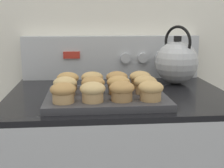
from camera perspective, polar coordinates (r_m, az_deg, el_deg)
The scene contains 16 objects.
wall_back at distance 1.43m, azimuth -0.31°, elevation 13.82°, with size 8.00×0.05×2.40m.
control_panel at distance 1.39m, azimuth -0.00°, elevation 4.93°, with size 0.77×0.07×0.19m.
muffin_pan at distance 1.02m, azimuth -1.08°, elevation -2.46°, with size 0.39×0.30×0.02m.
muffin_r0_c0 at distance 0.93m, azimuth -8.93°, elevation -1.49°, with size 0.08×0.08×0.06m.
muffin_r0_c1 at distance 0.93m, azimuth -3.55°, elevation -1.36°, with size 0.08×0.08×0.06m.
muffin_r0_c2 at distance 0.93m, azimuth 1.81°, elevation -1.20°, with size 0.08×0.08×0.06m.
muffin_r0_c3 at distance 0.95m, azimuth 7.10°, elevation -1.12°, with size 0.08×0.08×0.06m.
muffin_r1_c0 at distance 1.01m, azimuth -8.57°, elevation -0.28°, with size 0.08×0.08×0.06m.
muffin_r1_c1 at distance 1.01m, azimuth -3.48°, elevation -0.22°, with size 0.08×0.08×0.06m.
muffin_r1_c2 at distance 1.02m, azimuth 1.20°, elevation -0.09°, with size 0.08×0.08×0.06m.
muffin_r1_c3 at distance 1.03m, azimuth 6.11°, elevation -0.03°, with size 0.08×0.08×0.06m.
muffin_r2_c0 at distance 1.09m, azimuth -8.09°, elevation 0.67°, with size 0.08×0.08×0.06m.
muffin_r2_c1 at distance 1.10m, azimuth -3.64°, elevation 0.78°, with size 0.08×0.08×0.06m.
muffin_r2_c2 at distance 1.10m, azimuth 0.91°, elevation 0.86°, with size 0.08×0.08×0.06m.
muffin_r2_c3 at distance 1.11m, azimuth 5.18°, elevation 0.92°, with size 0.08×0.08×0.06m.
tea_kettle at distance 1.30m, azimuth 11.68°, elevation 4.02°, with size 0.17×0.20×0.24m.
Camera 1 is at (-0.12, -0.78, 1.16)m, focal length 50.00 mm.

